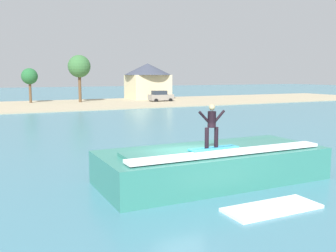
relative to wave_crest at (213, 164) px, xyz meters
name	(u,v)px	position (x,y,z in m)	size (l,w,h in m)	color
ground_plane	(182,186)	(-1.45, -0.06, -0.70)	(260.00, 260.00, 0.00)	teal
wave_crest	(213,164)	(0.00, 0.00, 0.00)	(9.23, 3.85, 1.48)	#327B6D
surfboard	(214,148)	(-0.39, -0.68, 0.82)	(2.12, 0.61, 0.06)	#33A5CC
surfer	(212,124)	(-0.48, -0.64, 1.78)	(1.18, 0.32, 1.68)	black
shoreline_bank	(39,106)	(-1.45, 42.68, -0.62)	(120.00, 19.88, 0.16)	tan
car_far_shore	(161,96)	(17.17, 42.50, 0.24)	(3.87, 2.11, 1.86)	gray
house_gabled_white	(148,79)	(17.72, 49.12, 2.89)	(8.32, 8.32, 6.34)	beige
tree_tall_bare	(30,77)	(-2.01, 47.79, 3.36)	(2.41, 2.41, 5.34)	brown
tree_short_bushy	(79,67)	(5.05, 45.89, 4.88)	(3.42, 3.42, 7.36)	brown
whitewater_patch	(272,208)	(-0.07, -3.70, -0.65)	(3.26, 1.27, 0.10)	white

